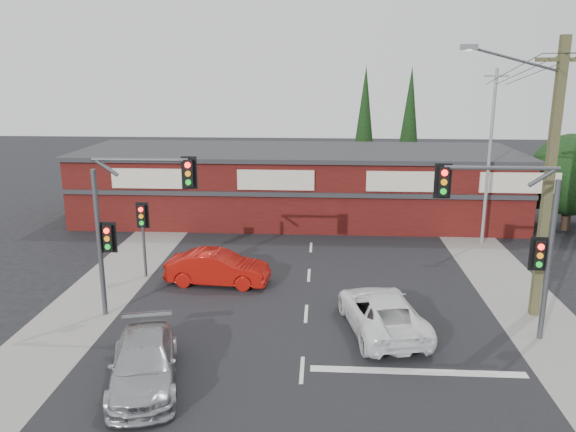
# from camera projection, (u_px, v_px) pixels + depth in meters

# --- Properties ---
(ground) EXTENTS (120.00, 120.00, 0.00)m
(ground) POSITION_uv_depth(u_px,v_px,m) (304.00, 345.00, 18.62)
(ground) COLOR black
(ground) RESTS_ON ground
(road_strip) EXTENTS (14.00, 70.00, 0.01)m
(road_strip) POSITION_uv_depth(u_px,v_px,m) (308.00, 289.00, 23.45)
(road_strip) COLOR black
(road_strip) RESTS_ON ground
(verge_left) EXTENTS (3.00, 70.00, 0.02)m
(verge_left) POSITION_uv_depth(u_px,v_px,m) (109.00, 284.00, 23.95)
(verge_left) COLOR gray
(verge_left) RESTS_ON ground
(verge_right) EXTENTS (3.00, 70.00, 0.02)m
(verge_right) POSITION_uv_depth(u_px,v_px,m) (515.00, 293.00, 22.94)
(verge_right) COLOR gray
(verge_right) RESTS_ON ground
(stop_line) EXTENTS (6.50, 0.35, 0.01)m
(stop_line) POSITION_uv_depth(u_px,v_px,m) (418.00, 372.00, 16.95)
(stop_line) COLOR silver
(stop_line) RESTS_ON ground
(white_suv) EXTENTS (3.20, 5.36, 1.39)m
(white_suv) POSITION_uv_depth(u_px,v_px,m) (382.00, 312.00, 19.53)
(white_suv) COLOR white
(white_suv) RESTS_ON ground
(silver_suv) EXTENTS (2.92, 4.91, 1.33)m
(silver_suv) POSITION_uv_depth(u_px,v_px,m) (144.00, 363.00, 16.14)
(silver_suv) COLOR #A5A8AA
(silver_suv) RESTS_ON ground
(red_sedan) EXTENTS (4.47, 1.89, 1.43)m
(red_sedan) POSITION_uv_depth(u_px,v_px,m) (218.00, 268.00, 23.85)
(red_sedan) COLOR #AF120A
(red_sedan) RESTS_ON ground
(lane_dashes) EXTENTS (0.12, 46.69, 0.01)m
(lane_dashes) POSITION_uv_depth(u_px,v_px,m) (308.00, 293.00, 23.00)
(lane_dashes) COLOR silver
(lane_dashes) RESTS_ON ground
(shop_building) EXTENTS (27.30, 8.40, 4.22)m
(shop_building) POSITION_uv_depth(u_px,v_px,m) (297.00, 183.00, 34.56)
(shop_building) COLOR #430F0D
(shop_building) RESTS_ON ground
(tree_cluster) EXTENTS (5.90, 5.10, 5.50)m
(tree_cluster) POSITION_uv_depth(u_px,v_px,m) (571.00, 179.00, 31.94)
(tree_cluster) COLOR #2D2116
(tree_cluster) RESTS_ON ground
(conifer_near) EXTENTS (1.80, 1.80, 9.25)m
(conifer_near) POSITION_uv_depth(u_px,v_px,m) (365.00, 119.00, 40.23)
(conifer_near) COLOR #2D2116
(conifer_near) RESTS_ON ground
(conifer_far) EXTENTS (1.80, 1.80, 9.25)m
(conifer_far) POSITION_uv_depth(u_px,v_px,m) (410.00, 117.00, 41.96)
(conifer_far) COLOR #2D2116
(conifer_far) RESTS_ON ground
(traffic_mast_left) EXTENTS (3.77, 0.27, 5.97)m
(traffic_mast_left) POSITION_uv_depth(u_px,v_px,m) (126.00, 213.00, 19.95)
(traffic_mast_left) COLOR #47494C
(traffic_mast_left) RESTS_ON ground
(traffic_mast_right) EXTENTS (3.96, 0.27, 5.97)m
(traffic_mast_right) POSITION_uv_depth(u_px,v_px,m) (517.00, 226.00, 18.19)
(traffic_mast_right) COLOR #47494C
(traffic_mast_right) RESTS_ON ground
(pedestal_signal) EXTENTS (0.55, 0.27, 3.38)m
(pedestal_signal) POSITION_uv_depth(u_px,v_px,m) (143.00, 224.00, 24.25)
(pedestal_signal) COLOR #47494C
(pedestal_signal) RESTS_ON ground
(utility_pole) EXTENTS (4.38, 0.59, 10.00)m
(utility_pole) POSITION_uv_depth(u_px,v_px,m) (546.00, 172.00, 19.65)
(utility_pole) COLOR brown
(utility_pole) RESTS_ON ground
(steel_pole) EXTENTS (1.20, 0.16, 9.00)m
(steel_pole) POSITION_uv_depth(u_px,v_px,m) (489.00, 155.00, 28.50)
(steel_pole) COLOR gray
(steel_pole) RESTS_ON ground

